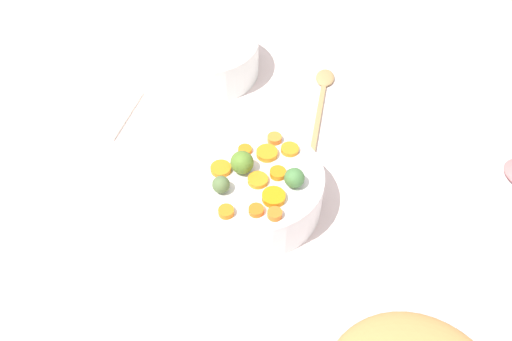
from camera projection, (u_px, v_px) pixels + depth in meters
tabletop at (277, 203)px, 0.97m from camera, size 2.40×2.40×0.02m
serving_bowl_carrots at (256, 190)px, 0.92m from camera, size 0.24×0.24×0.09m
carrot_slice_0 at (273, 197)px, 0.85m from camera, size 0.05×0.05×0.01m
carrot_slice_1 at (226, 212)px, 0.83m from camera, size 0.04×0.04×0.01m
carrot_slice_2 at (275, 214)px, 0.83m from camera, size 0.03×0.03×0.01m
carrot_slice_3 at (277, 173)px, 0.89m from camera, size 0.04×0.04×0.01m
carrot_slice_4 at (258, 180)px, 0.88m from camera, size 0.04×0.04×0.01m
carrot_slice_5 at (221, 169)px, 0.89m from camera, size 0.05×0.05×0.01m
carrot_slice_6 at (245, 150)px, 0.92m from camera, size 0.03×0.03×0.01m
carrot_slice_7 at (290, 149)px, 0.92m from camera, size 0.05×0.05×0.01m
carrot_slice_8 at (275, 139)px, 0.94m from camera, size 0.04×0.04×0.01m
carrot_slice_9 at (267, 153)px, 0.92m from camera, size 0.05×0.05×0.01m
carrot_slice_10 at (256, 210)px, 0.83m from camera, size 0.03×0.03×0.01m
brussels_sprout_0 at (294, 178)px, 0.86m from camera, size 0.04×0.04×0.04m
brussels_sprout_1 at (242, 162)px, 0.88m from camera, size 0.04×0.04×0.04m
brussels_sprout_2 at (221, 185)px, 0.86m from camera, size 0.03×0.03×0.03m
wooden_spoon at (323, 92)px, 1.16m from camera, size 0.27×0.04×0.01m
casserole_dish at (207, 57)px, 1.18m from camera, size 0.24×0.24×0.09m
dish_towel at (102, 110)px, 1.12m from camera, size 0.17×0.15×0.01m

